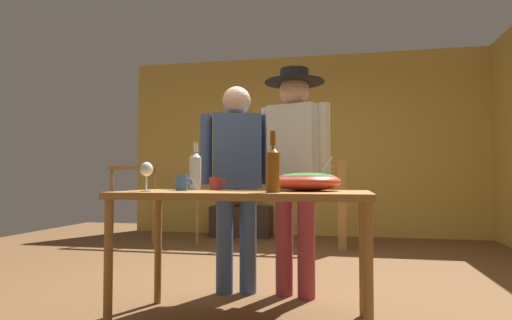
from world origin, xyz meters
TOP-DOWN VIEW (x-y plane):
  - ground_plane at (0.00, 0.00)m, footprint 8.68×8.68m
  - back_wall at (0.00, 3.34)m, footprint 5.49×0.10m
  - framed_picture at (-0.02, 3.28)m, footprint 0.58×0.03m
  - stair_railing at (-0.43, 2.06)m, footprint 3.20×0.10m
  - tv_console at (-0.88, 2.99)m, footprint 0.90×0.40m
  - flat_screen_tv at (-0.88, 2.96)m, footprint 0.48×0.12m
  - serving_table at (0.06, -0.79)m, footprint 1.49×0.73m
  - salad_bowl at (0.43, -0.68)m, footprint 0.41×0.41m
  - wine_glass at (-0.49, -0.97)m, footprint 0.08×0.08m
  - wine_bottle_amber at (0.26, -0.99)m, footprint 0.08×0.08m
  - wine_bottle_clear at (-0.33, -0.58)m, footprint 0.08×0.08m
  - mug_blue at (-0.36, -0.76)m, footprint 0.11×0.07m
  - mug_red at (-0.18, -0.60)m, footprint 0.11×0.08m
  - person_standing_left at (-0.17, -0.11)m, footprint 0.54×0.32m
  - person_standing_right at (0.28, -0.11)m, footprint 0.53×0.45m

SIDE VIEW (x-z plane):
  - ground_plane at x=0.00m, z-range 0.00..0.00m
  - tv_console at x=-0.88m, z-range 0.00..0.45m
  - flat_screen_tv at x=-0.88m, z-range 0.49..0.86m
  - stair_railing at x=-0.43m, z-range 0.14..1.23m
  - serving_table at x=0.06m, z-range 0.32..1.12m
  - mug_red at x=-0.18m, z-range 0.80..0.89m
  - mug_blue at x=-0.36m, z-range 0.80..0.90m
  - salad_bowl at x=0.43m, z-range 0.76..0.97m
  - wine_glass at x=-0.49m, z-range 0.84..1.01m
  - person_standing_left at x=-0.17m, z-range 0.14..1.73m
  - wine_bottle_clear at x=-0.33m, z-range 0.78..1.09m
  - wine_bottle_amber at x=0.26m, z-range 0.77..1.11m
  - person_standing_right at x=0.28m, z-range 0.17..1.87m
  - back_wall at x=0.00m, z-range 0.00..2.77m
  - framed_picture at x=-0.02m, z-range 1.40..1.98m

